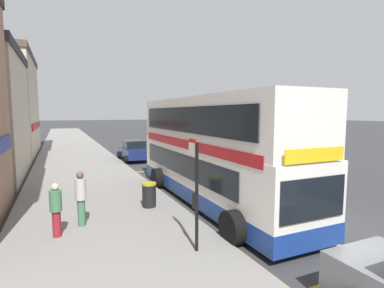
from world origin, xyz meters
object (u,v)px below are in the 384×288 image
(double_decker_bus, at_px, (210,153))
(pedestrian_further_back, at_px, (56,208))
(parked_car_navy_distant, at_px, (134,150))
(litter_bin, at_px, (149,195))
(parked_car_white_ahead, at_px, (192,141))
(pedestrian_waiting_near_sign, at_px, (81,196))
(bus_stop_sign, at_px, (196,187))

(double_decker_bus, height_order, pedestrian_further_back, double_decker_bus)
(parked_car_navy_distant, bearing_deg, litter_bin, -103.16)
(parked_car_navy_distant, relative_size, parked_car_white_ahead, 1.00)
(parked_car_navy_distant, relative_size, pedestrian_waiting_near_sign, 2.37)
(pedestrian_waiting_near_sign, bearing_deg, parked_car_white_ahead, 56.65)
(pedestrian_waiting_near_sign, bearing_deg, litter_bin, 21.73)
(bus_stop_sign, distance_m, litter_bin, 4.22)
(parked_car_navy_distant, height_order, litter_bin, parked_car_navy_distant)
(parked_car_navy_distant, distance_m, parked_car_white_ahead, 9.12)
(double_decker_bus, height_order, parked_car_white_ahead, double_decker_bus)
(bus_stop_sign, xyz_separation_m, pedestrian_further_back, (-3.37, 2.42, -0.84))
(pedestrian_further_back, bearing_deg, double_decker_bus, 15.90)
(double_decker_bus, height_order, litter_bin, double_decker_bus)
(bus_stop_sign, bearing_deg, double_decker_bus, 57.77)
(parked_car_navy_distant, distance_m, pedestrian_further_back, 15.05)
(pedestrian_further_back, bearing_deg, parked_car_navy_distant, 68.36)
(double_decker_bus, distance_m, parked_car_white_ahead, 18.95)
(parked_car_white_ahead, height_order, pedestrian_waiting_near_sign, pedestrian_waiting_near_sign)
(parked_car_white_ahead, height_order, pedestrian_further_back, pedestrian_further_back)
(bus_stop_sign, distance_m, pedestrian_further_back, 4.23)
(double_decker_bus, bearing_deg, parked_car_white_ahead, 68.19)
(parked_car_navy_distant, bearing_deg, bus_stop_sign, -100.23)
(pedestrian_further_back, bearing_deg, parked_car_white_ahead, 55.99)
(bus_stop_sign, height_order, parked_car_navy_distant, bus_stop_sign)
(parked_car_white_ahead, relative_size, litter_bin, 4.46)
(double_decker_bus, bearing_deg, pedestrian_further_back, -164.10)
(parked_car_white_ahead, relative_size, pedestrian_further_back, 2.63)
(pedestrian_waiting_near_sign, bearing_deg, bus_stop_sign, -48.88)
(pedestrian_waiting_near_sign, bearing_deg, double_decker_bus, 11.76)
(parked_car_white_ahead, bearing_deg, litter_bin, -119.95)
(litter_bin, bearing_deg, bus_stop_sign, -88.42)
(double_decker_bus, relative_size, bus_stop_sign, 3.81)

